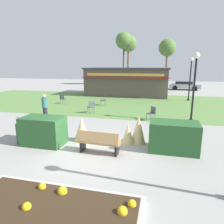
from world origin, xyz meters
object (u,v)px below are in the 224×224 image
Objects in this scene: cafe_chair_west at (152,112)px; parked_car_east_slot at (185,85)px; parked_car_center_slot at (151,85)px; cafe_chair_north at (63,98)px; lamppost_mid at (195,79)px; tree_left_bg at (124,41)px; park_bench at (99,142)px; parked_car_west_slot at (117,84)px; lamppost_far at (191,74)px; food_kiosk at (127,81)px; cafe_chair_east at (91,106)px; tree_center_bg at (128,44)px; person_strolling at (45,107)px; trash_bin at (22,133)px; cafe_chair_center at (104,99)px; tree_right_bg at (167,48)px.

parked_car_east_slot is (3.72, 17.90, 0.12)m from cafe_chair_west.
cafe_chair_north is at bearing -117.02° from parked_car_center_slot.
lamppost_mid is at bearing -78.99° from parked_car_center_slot.
tree_left_bg is at bearing 83.39° from cafe_chair_north.
parked_car_west_slot is at bearing 100.76° from park_bench.
cafe_chair_west is (-3.19, -8.45, -2.11)m from lamppost_far.
cafe_chair_east is (-0.99, -9.89, -1.07)m from food_kiosk.
food_kiosk is 7.62m from parked_car_west_slot.
food_kiosk is at bearing -77.23° from tree_left_bg.
food_kiosk reaches higher than cafe_chair_west.
tree_center_bg reaches higher than cafe_chair_west.
parked_car_west_slot is (-1.83, 16.91, 0.12)m from cafe_chair_east.
lamppost_far is at bearing 20.69° from person_strolling.
park_bench is at bearing -68.09° from cafe_chair_east.
cafe_chair_west is 18.96m from parked_car_west_slot.
person_strolling is at bearing -73.55° from cafe_chair_north.
lamppost_far is at bearing -56.54° from tree_left_bg.
tree_center_bg is at bearing 120.43° from lamppost_far.
tree_left_bg reaches higher than cafe_chair_west.
trash_bin is at bearing -73.48° from cafe_chair_north.
lamppost_mid is 19.81m from parked_car_west_slot.
person_strolling reaches higher than trash_bin.
parked_car_center_slot reaches higher than cafe_chair_east.
tree_center_bg is (-3.56, 28.55, 6.51)m from park_bench.
cafe_chair_east is (-4.43, 0.99, 0.00)m from cafe_chair_west.
lamppost_far reaches higher than parked_car_center_slot.
park_bench is 29.13m from tree_left_bg.
food_kiosk is at bearing 82.71° from trash_bin.
lamppost_mid reaches higher than parked_car_east_slot.
lamppost_far is at bearing 69.32° from cafe_chair_west.
park_bench is 16.53m from food_kiosk.
cafe_chair_center is at bearing 2.67° from cafe_chair_north.
cafe_chair_center is (1.17, 9.32, 0.08)m from trash_bin.
parked_car_east_slot is at bearing 68.31° from trash_bin.
lamppost_far reaches higher than parked_car_west_slot.
parked_car_west_slot is at bearing -179.98° from parked_car_center_slot.
parked_car_west_slot is (1.95, 14.04, 0.12)m from cafe_chair_north.
tree_right_bg is at bearing -1.66° from tree_center_bg.
cafe_chair_west is at bearing -25.14° from cafe_chair_north.
food_kiosk is at bearing 159.87° from lamppost_far.
cafe_chair_north is at bearing 124.30° from park_bench.
tree_left_bg reaches higher than parked_car_east_slot.
cafe_chair_center is at bearing -82.10° from parked_car_west_slot.
parked_car_west_slot is at bearing 63.89° from person_strolling.
person_strolling is (-6.60, -1.62, 0.33)m from cafe_chair_west.
parked_car_east_slot is at bearing 44.44° from food_kiosk.
lamppost_mid is 18.15m from parked_car_center_slot.
cafe_chair_center is at bearing 104.80° from park_bench.
park_bench is at bearing -81.36° from tree_left_bg.
parked_car_center_slot reaches higher than trash_bin.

